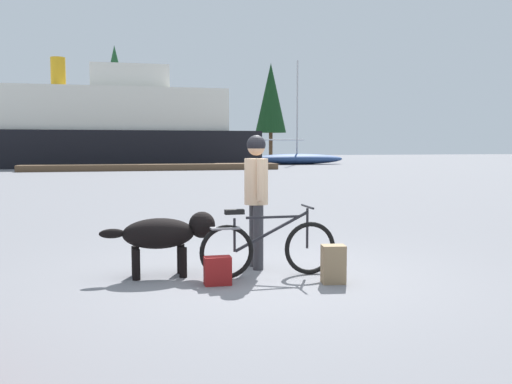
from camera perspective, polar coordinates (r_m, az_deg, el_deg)
The scene contains 12 objects.
ground_plane at distance 7.25m, azimuth 0.61°, elevation -8.52°, with size 160.00×160.00×0.00m, color slate.
bicycle at distance 7.13m, azimuth 1.22°, elevation -5.67°, with size 1.78×0.44×0.90m.
person_cyclist at distance 7.55m, azimuth 0.02°, elevation 0.47°, with size 0.32×0.53×1.80m.
dog at distance 7.23m, azimuth -9.16°, elevation -4.22°, with size 1.46×0.46×0.82m.
backpack at distance 6.90m, azimuth 7.87°, elevation -7.28°, with size 0.28×0.20×0.47m, color #8C7251.
handbag_pannier at distance 6.78m, azimuth -3.92°, elevation -7.99°, with size 0.32×0.18×0.34m, color maroon.
dock_pier at distance 37.70m, azimuth -10.45°, elevation 2.50°, with size 16.69×2.06×0.40m, color brown.
ferry_boat at distance 45.87m, azimuth -15.54°, elevation 6.17°, with size 24.17×8.85×8.33m.
sailboat_moored at distance 48.23m, azimuth 4.19°, elevation 3.41°, with size 8.27×2.31×8.79m.
pine_tree_center at distance 60.31m, azimuth -14.12°, elevation 10.08°, with size 4.10×4.10×11.82m.
pine_tree_far_right at distance 62.74m, azimuth 1.52°, elevation 9.51°, with size 3.43×3.43×10.65m.
pine_tree_mid_back at distance 65.11m, azimuth -9.05°, elevation 8.34°, with size 2.95×2.95×9.18m.
Camera 1 is at (-1.78, -6.83, 1.67)m, focal length 39.36 mm.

